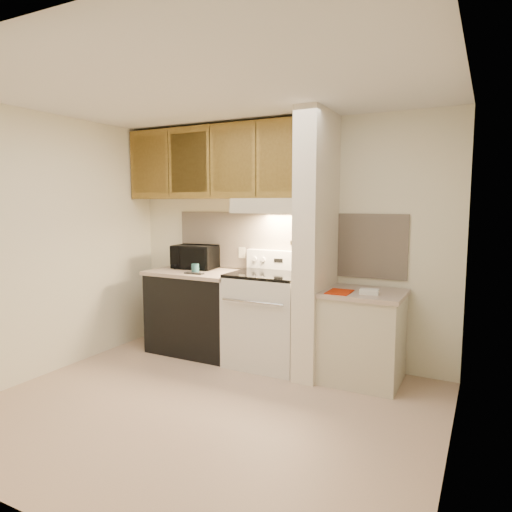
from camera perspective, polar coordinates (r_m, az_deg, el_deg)
The scene contains 50 objects.
floor at distance 3.92m, azimuth -6.24°, elevation -18.38°, with size 3.60×3.60×0.00m, color #CDAC93.
ceiling at distance 3.65m, azimuth -6.78°, elevation 20.00°, with size 3.60×3.60×0.00m, color white.
wall_back at distance 4.88m, azimuth 3.32°, elevation 1.91°, with size 3.60×0.02×2.50m, color white.
wall_left at distance 4.81m, azimuth -24.65°, elevation 1.22°, with size 0.02×3.00×2.50m, color white.
wall_right at distance 2.98m, azimuth 23.65°, elevation -1.74°, with size 0.02×3.00×2.50m, color white.
backsplash at distance 4.88m, azimuth 3.26°, elevation 1.72°, with size 2.60×0.02×0.63m, color beige.
range_body at distance 4.71m, azimuth 1.53°, elevation -8.03°, with size 0.76×0.65×0.92m, color silver.
oven_window at distance 4.43m, azimuth -0.27°, elevation -8.47°, with size 0.50×0.01×0.30m, color black.
oven_handle at distance 4.34m, azimuth -0.51°, elevation -5.78°, with size 0.02×0.02×0.65m, color silver.
cooktop at distance 4.61m, azimuth 1.55°, elevation -2.32°, with size 0.74×0.64×0.03m, color black.
range_backguard at distance 4.85m, azimuth 3.01°, elevation -0.50°, with size 0.76×0.08×0.20m, color silver.
range_display at distance 4.81m, azimuth 2.81°, elevation -0.56°, with size 0.10×0.01×0.04m, color black.
range_knob_left_outer at distance 4.93m, azimuth -0.17°, elevation -0.37°, with size 0.05×0.05×0.02m, color silver.
range_knob_left_inner at distance 4.89m, azimuth 0.87°, elevation -0.44°, with size 0.05×0.05×0.02m, color silver.
range_knob_right_inner at distance 4.74m, azimuth 4.77°, elevation -0.69°, with size 0.05×0.05×0.02m, color silver.
range_knob_right_outer at distance 4.70m, azimuth 5.90°, elevation -0.76°, with size 0.05×0.05×0.02m, color silver.
dishwasher_front at distance 5.15m, azimuth -7.34°, elevation -7.07°, with size 1.00×0.63×0.87m, color black.
left_countertop at distance 5.07m, azimuth -7.41°, elevation -2.07°, with size 1.04×0.67×0.04m, color #B9A291.
spoon_rest at distance 4.84m, azimuth -7.74°, elevation -2.16°, with size 0.21×0.07×0.01m, color black.
teal_jar at distance 4.95m, azimuth -7.61°, elevation -1.51°, with size 0.08×0.08×0.09m, color #2C646A.
outlet at distance 5.09m, azimuth -1.75°, elevation 0.41°, with size 0.08×0.01×0.12m, color beige.
microwave at distance 5.23m, azimuth -7.62°, elevation -0.11°, with size 0.48×0.33×0.27m, color black.
partition_pillar at distance 4.37m, azimuth 7.57°, elevation 1.29°, with size 0.22×0.70×2.50m, color white.
pillar_trim at distance 4.41m, azimuth 6.16°, elevation 2.01°, with size 0.01×0.70×0.04m, color olive.
knife_strip at distance 4.36m, azimuth 5.85°, elevation 2.23°, with size 0.02×0.42×0.04m, color black.
knife_blade_a at distance 4.23m, azimuth 4.93°, elevation 0.74°, with size 0.01×0.04×0.16m, color silver.
knife_handle_a at distance 4.20m, azimuth 4.84°, elevation 2.75°, with size 0.02×0.02×0.10m, color black.
knife_blade_b at distance 4.31m, azimuth 5.32°, elevation 0.70°, with size 0.01×0.04×0.18m, color silver.
knife_handle_b at distance 4.29m, azimuth 5.33°, elevation 2.83°, with size 0.02×0.02×0.10m, color black.
knife_blade_c at distance 4.37m, azimuth 5.65°, elevation 0.66°, with size 0.01×0.04×0.20m, color silver.
knife_handle_c at distance 4.37m, azimuth 5.76°, elevation 2.89°, with size 0.02×0.02×0.10m, color black.
knife_blade_d at distance 4.44m, azimuth 6.02°, elevation 1.01°, with size 0.01×0.04×0.16m, color silver.
knife_handle_d at distance 4.43m, azimuth 6.08°, elevation 2.94°, with size 0.02×0.02×0.10m, color black.
knife_blade_e at distance 4.52m, azimuth 6.42°, elevation 0.98°, with size 0.01×0.04×0.18m, color silver.
knife_handle_e at distance 4.51m, azimuth 6.47°, elevation 3.00°, with size 0.02×0.02×0.10m, color black.
oven_mitt at distance 4.58m, azimuth 6.72°, elevation 0.68°, with size 0.03×0.11×0.27m, color gray.
right_cab_base at distance 4.40m, azimuth 13.12°, elevation -10.01°, with size 0.70×0.60×0.81m, color beige.
right_countertop at distance 4.30m, azimuth 13.28°, elevation -4.58°, with size 0.74×0.64×0.04m, color #B9A291.
red_folder at distance 4.20m, azimuth 10.40°, elevation -4.44°, with size 0.20×0.28×0.01m, color #B42505.
white_box at distance 4.18m, azimuth 13.97°, elevation -4.34°, with size 0.16×0.11×0.04m, color white.
range_hood at distance 4.67m, azimuth 2.24°, elevation 6.30°, with size 0.78×0.44×0.15m, color beige.
hood_lip at distance 4.48m, azimuth 1.10°, elevation 5.71°, with size 0.78×0.04×0.06m, color beige.
upper_cabinets at distance 5.05m, azimuth -4.76°, elevation 11.53°, with size 2.18×0.33×0.77m, color olive.
cab_door_a at distance 5.41m, azimuth -13.20°, elevation 11.07°, with size 0.46×0.01×0.63m, color olive.
cab_gap_a at distance 5.23m, azimuth -10.89°, elevation 11.27°, with size 0.01×0.01×0.73m, color black.
cab_door_b at distance 5.07m, azimuth -8.41°, elevation 11.47°, with size 0.46×0.01×0.63m, color olive.
cab_gap_b at distance 4.92m, azimuth -5.78°, elevation 11.65°, with size 0.01×0.01×0.73m, color black.
cab_door_c at distance 4.78m, azimuth -2.97°, elevation 11.83°, with size 0.46×0.01×0.63m, color olive.
cab_gap_c at distance 4.65m, azimuth -0.00°, elevation 11.98°, with size 0.01×0.01×0.73m, color black.
cab_door_d at distance 4.53m, azimuth 3.14°, elevation 12.11°, with size 0.46×0.01×0.63m, color olive.
Camera 1 is at (1.97, -2.95, 1.66)m, focal length 32.00 mm.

